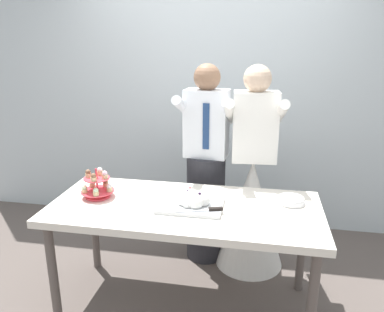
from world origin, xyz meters
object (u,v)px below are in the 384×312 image
at_px(dessert_table, 185,215).
at_px(person_bride, 251,200).
at_px(plate_stack, 291,201).
at_px(person_groom, 206,176).
at_px(main_cake_tray, 192,201).
at_px(cupcake_stand, 97,186).

distance_m(dessert_table, person_bride, 0.76).
bearing_deg(plate_stack, dessert_table, -167.16).
bearing_deg(person_bride, plate_stack, -59.15).
height_order(dessert_table, person_groom, person_groom).
bearing_deg(dessert_table, person_groom, 86.01).
bearing_deg(plate_stack, person_groom, 142.56).
height_order(plate_stack, person_bride, person_bride).
bearing_deg(main_cake_tray, person_bride, 59.08).
height_order(dessert_table, person_bride, person_bride).
bearing_deg(person_bride, main_cake_tray, -120.92).
relative_size(main_cake_tray, person_groom, 0.26).
bearing_deg(main_cake_tray, person_groom, 90.48).
xyz_separation_m(dessert_table, person_groom, (0.05, 0.66, 0.05)).
xyz_separation_m(person_groom, person_bride, (0.38, -0.05, -0.16)).
bearing_deg(dessert_table, plate_stack, 12.84).
distance_m(cupcake_stand, main_cake_tray, 0.68).
distance_m(dessert_table, person_groom, 0.66).
xyz_separation_m(plate_stack, person_groom, (-0.65, 0.50, -0.05)).
height_order(cupcake_stand, person_groom, person_groom).
distance_m(cupcake_stand, person_groom, 0.93).
height_order(main_cake_tray, plate_stack, main_cake_tray).
bearing_deg(dessert_table, cupcake_stand, 177.56).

